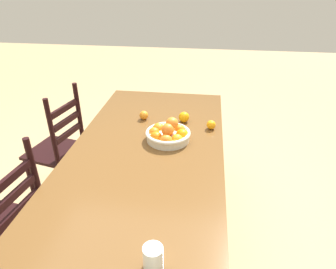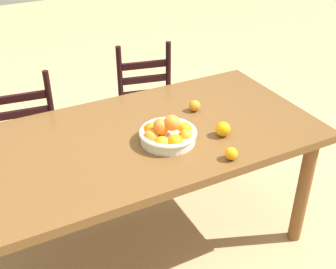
% 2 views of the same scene
% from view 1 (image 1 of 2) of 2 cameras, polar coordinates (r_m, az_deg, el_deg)
% --- Properties ---
extents(ground_plane, '(12.00, 12.00, 0.00)m').
position_cam_1_polar(ground_plane, '(2.41, -3.26, -18.29)').
color(ground_plane, tan).
extents(dining_table, '(1.89, 0.95, 0.78)m').
position_cam_1_polar(dining_table, '(1.97, -3.81, -4.60)').
color(dining_table, brown).
rests_on(dining_table, ground).
extents(chair_near_window, '(0.49, 0.49, 0.97)m').
position_cam_1_polar(chair_near_window, '(2.04, -28.47, -15.43)').
color(chair_near_window, black).
rests_on(chair_near_window, ground).
extents(chair_by_cabinet, '(0.46, 0.46, 0.99)m').
position_cam_1_polar(chair_by_cabinet, '(2.64, -19.67, -2.72)').
color(chair_by_cabinet, black).
rests_on(chair_by_cabinet, ground).
extents(fruit_bowl, '(0.29, 0.29, 0.16)m').
position_cam_1_polar(fruit_bowl, '(1.96, 0.01, 0.10)').
color(fruit_bowl, silver).
rests_on(fruit_bowl, dining_table).
extents(orange_loose_0, '(0.06, 0.06, 0.06)m').
position_cam_1_polar(orange_loose_0, '(2.13, 8.08, 1.81)').
color(orange_loose_0, orange).
rests_on(orange_loose_0, dining_table).
extents(orange_loose_1, '(0.08, 0.08, 0.08)m').
position_cam_1_polar(orange_loose_1, '(2.21, 3.01, 3.27)').
color(orange_loose_1, orange).
rests_on(orange_loose_1, dining_table).
extents(orange_loose_2, '(0.06, 0.06, 0.06)m').
position_cam_1_polar(orange_loose_2, '(2.25, -4.54, 3.62)').
color(orange_loose_2, orange).
rests_on(orange_loose_2, dining_table).
extents(drinking_glass, '(0.08, 0.08, 0.11)m').
position_cam_1_polar(drinking_glass, '(1.21, -2.80, -22.12)').
color(drinking_glass, silver).
rests_on(drinking_glass, dining_table).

